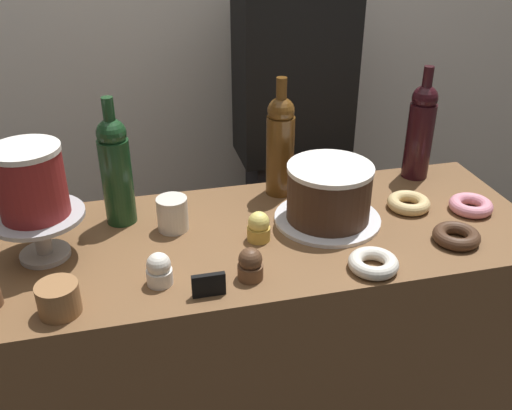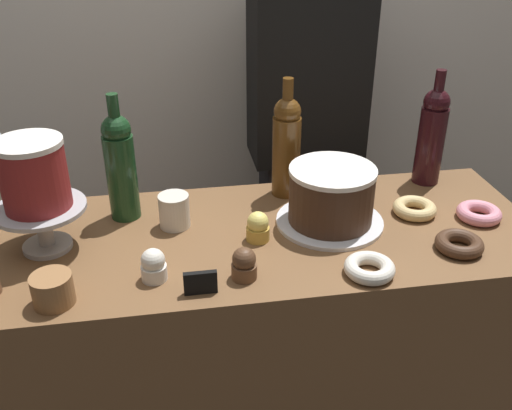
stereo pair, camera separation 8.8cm
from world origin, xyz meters
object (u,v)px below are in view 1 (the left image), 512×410
object	(u,v)px
cookie_stack	(59,299)
price_sign_chalkboard	(209,285)
donut_chocolate	(456,236)
wine_bottle_green	(116,169)
donut_sugar	(373,263)
wine_bottle_dark_red	(420,130)
wine_bottle_amber	(280,144)
cupcake_vanilla	(159,270)
donut_glazed	(409,203)
white_layer_cake	(30,181)
donut_pink	(471,205)
barista_figure	(291,156)
coffee_cup_ceramic	(173,214)
cake_stand_pedestal	(40,228)
cupcake_lemon	(259,227)
chocolate_round_cake	(329,192)
cupcake_chocolate	(250,264)

from	to	relation	value
cookie_stack	price_sign_chalkboard	distance (m)	0.30
donut_chocolate	cookie_stack	size ratio (longest dim) A/B	1.33
wine_bottle_green	donut_sugar	world-z (taller)	wine_bottle_green
wine_bottle_dark_red	wine_bottle_amber	xyz separation A→B (m)	(-0.41, -0.01, 0.00)
cupcake_vanilla	donut_glazed	size ratio (longest dim) A/B	0.66
white_layer_cake	donut_pink	xyz separation A→B (m)	(1.07, -0.04, -0.18)
donut_pink	barista_figure	size ratio (longest dim) A/B	0.07
coffee_cup_ceramic	donut_sugar	bearing A→B (deg)	-34.22
price_sign_chalkboard	donut_glazed	bearing A→B (deg)	23.11
donut_pink	cookie_stack	xyz separation A→B (m)	(-1.02, -0.18, 0.02)
cake_stand_pedestal	wine_bottle_green	world-z (taller)	wine_bottle_green
wine_bottle_dark_red	donut_pink	distance (m)	0.27
cupcake_lemon	donut_glazed	bearing A→B (deg)	7.74
donut_glazed	wine_bottle_dark_red	bearing A→B (deg)	58.71
wine_bottle_dark_red	donut_pink	bearing A→B (deg)	-79.38
chocolate_round_cake	donut_glazed	bearing A→B (deg)	2.32
chocolate_round_cake	wine_bottle_dark_red	distance (m)	0.39
wine_bottle_dark_red	coffee_cup_ceramic	world-z (taller)	wine_bottle_dark_red
wine_bottle_green	wine_bottle_dark_red	xyz separation A→B (m)	(0.85, 0.07, 0.00)
wine_bottle_amber	donut_glazed	xyz separation A→B (m)	(0.31, -0.17, -0.13)
cupcake_vanilla	donut_chocolate	bearing A→B (deg)	0.02
coffee_cup_ceramic	price_sign_chalkboard	bearing A→B (deg)	-81.74
barista_figure	white_layer_cake	bearing A→B (deg)	-144.26
price_sign_chalkboard	donut_sugar	bearing A→B (deg)	1.11
barista_figure	cookie_stack	bearing A→B (deg)	-133.00
cupcake_lemon	wine_bottle_green	bearing A→B (deg)	151.78
cupcake_chocolate	coffee_cup_ceramic	bearing A→B (deg)	119.37
cookie_stack	barista_figure	world-z (taller)	barista_figure
donut_chocolate	donut_sugar	xyz separation A→B (m)	(-0.24, -0.06, 0.00)
wine_bottle_green	cookie_stack	bearing A→B (deg)	-111.11
cupcake_vanilla	cupcake_chocolate	size ratio (longest dim) A/B	1.00
white_layer_cake	donut_sugar	distance (m)	0.77
donut_chocolate	price_sign_chalkboard	distance (m)	0.61
barista_figure	wine_bottle_dark_red	bearing A→B (deg)	-52.06
wine_bottle_green	price_sign_chalkboard	size ratio (longest dim) A/B	4.65
cupcake_chocolate	donut_glazed	size ratio (longest dim) A/B	0.66
white_layer_cake	donut_chocolate	bearing A→B (deg)	-9.91
donut_chocolate	barista_figure	xyz separation A→B (m)	(-0.20, 0.71, -0.07)
chocolate_round_cake	coffee_cup_ceramic	bearing A→B (deg)	172.52
price_sign_chalkboard	donut_pink	bearing A→B (deg)	14.98
cupcake_chocolate	donut_pink	xyz separation A→B (m)	(0.63, 0.15, -0.02)
barista_figure	donut_chocolate	bearing A→B (deg)	-74.40
cupcake_lemon	chocolate_round_cake	bearing A→B (deg)	14.07
donut_pink	donut_glazed	world-z (taller)	same
barista_figure	cupcake_lemon	bearing A→B (deg)	-113.72
white_layer_cake	coffee_cup_ceramic	world-z (taller)	white_layer_cake
wine_bottle_dark_red	cupcake_chocolate	distance (m)	0.71
donut_glazed	cookie_stack	bearing A→B (deg)	-165.25
cupcake_chocolate	donut_sugar	distance (m)	0.27
wine_bottle_amber	cookie_stack	size ratio (longest dim) A/B	3.87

